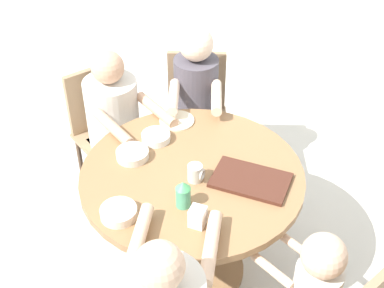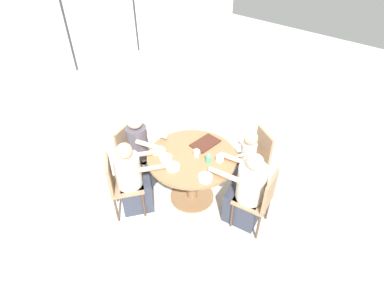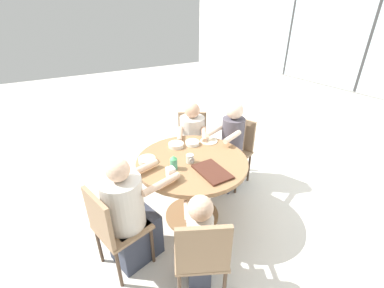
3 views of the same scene
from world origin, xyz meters
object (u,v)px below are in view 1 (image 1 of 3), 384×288
(chair_for_woman_green_shirt, at_px, (104,122))
(person_man_blue_shirt, at_px, (196,118))
(chair_for_man_blue_shirt, at_px, (196,106))
(sippy_cup, at_px, (183,194))
(coffee_mug, at_px, (196,173))
(milk_carton_small, at_px, (198,217))
(bowl_cereal, at_px, (119,213))
(bowl_fruit, at_px, (132,154))
(bowl_white_shallow, at_px, (156,137))
(person_woman_green_shirt, at_px, (118,140))

(chair_for_woman_green_shirt, distance_m, person_man_blue_shirt, 0.58)
(chair_for_man_blue_shirt, relative_size, sippy_cup, 6.05)
(chair_for_woman_green_shirt, height_order, coffee_mug, chair_for_woman_green_shirt)
(milk_carton_small, bearing_deg, bowl_cereal, -166.11)
(milk_carton_small, relative_size, bowl_cereal, 0.56)
(milk_carton_small, relative_size, bowl_fruit, 0.57)
(chair_for_man_blue_shirt, bearing_deg, person_man_blue_shirt, 90.00)
(sippy_cup, relative_size, bowl_fruit, 0.85)
(person_man_blue_shirt, distance_m, bowl_white_shallow, 0.60)
(coffee_mug, relative_size, milk_carton_small, 0.92)
(bowl_white_shallow, bearing_deg, bowl_cereal, -81.75)
(bowl_cereal, xyz_separation_m, bowl_fruit, (-0.13, 0.40, -0.00))
(person_man_blue_shirt, xyz_separation_m, bowl_cereal, (0.07, -1.13, 0.24))
(bowl_white_shallow, bearing_deg, chair_for_man_blue_shirt, 93.57)
(coffee_mug, height_order, bowl_cereal, coffee_mug)
(person_woman_green_shirt, bearing_deg, sippy_cup, 79.54)
(coffee_mug, height_order, milk_carton_small, milk_carton_small)
(person_man_blue_shirt, height_order, bowl_cereal, person_man_blue_shirt)
(chair_for_woman_green_shirt, bearing_deg, coffee_mug, 88.90)
(person_woman_green_shirt, height_order, milk_carton_small, person_woman_green_shirt)
(chair_for_man_blue_shirt, distance_m, bowl_white_shallow, 0.75)
(sippy_cup, bearing_deg, chair_for_man_blue_shirt, 108.54)
(person_woman_green_shirt, height_order, person_man_blue_shirt, person_man_blue_shirt)
(person_man_blue_shirt, xyz_separation_m, milk_carton_small, (0.42, -1.04, 0.27))
(sippy_cup, height_order, bowl_white_shallow, sippy_cup)
(sippy_cup, bearing_deg, person_woman_green_shirt, 138.18)
(person_woman_green_shirt, distance_m, bowl_cereal, 0.97)
(milk_carton_small, xyz_separation_m, bowl_cereal, (-0.35, -0.09, -0.02))
(chair_for_man_blue_shirt, relative_size, person_woman_green_shirt, 0.81)
(bowl_cereal, bearing_deg, bowl_fruit, 108.50)
(person_man_blue_shirt, distance_m, bowl_cereal, 1.16)
(bowl_cereal, bearing_deg, sippy_cup, 35.52)
(bowl_cereal, distance_m, bowl_fruit, 0.42)
(coffee_mug, xyz_separation_m, milk_carton_small, (0.12, -0.27, 0.00))
(person_man_blue_shirt, bearing_deg, coffee_mug, 91.33)
(coffee_mug, bearing_deg, chair_for_woman_green_shirt, 147.55)
(chair_for_man_blue_shirt, xyz_separation_m, bowl_fruit, (-0.01, -0.88, 0.25))
(chair_for_woman_green_shirt, bearing_deg, sippy_cup, 81.12)
(chair_for_man_blue_shirt, distance_m, person_man_blue_shirt, 0.16)
(person_man_blue_shirt, relative_size, bowl_cereal, 6.81)
(chair_for_woman_green_shirt, distance_m, bowl_cereal, 1.11)
(person_man_blue_shirt, relative_size, sippy_cup, 7.99)
(person_woman_green_shirt, relative_size, coffee_mug, 12.26)
(bowl_white_shallow, xyz_separation_m, bowl_fruit, (-0.05, -0.18, 0.00))
(person_woman_green_shirt, distance_m, coffee_mug, 0.88)
(bowl_white_shallow, bearing_deg, coffee_mug, -34.64)
(bowl_white_shallow, distance_m, bowl_cereal, 0.58)
(milk_carton_small, distance_m, bowl_white_shallow, 0.66)
(person_woman_green_shirt, xyz_separation_m, milk_carton_small, (0.81, -0.72, 0.32))
(chair_for_man_blue_shirt, relative_size, bowl_cereal, 5.16)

